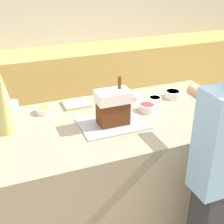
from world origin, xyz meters
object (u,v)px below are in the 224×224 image
at_px(baking_tray, 113,123).
at_px(candy_bowl_behind_tray, 44,110).
at_px(candy_bowl_far_right, 155,99).
at_px(cookbook, 76,104).
at_px(candy_bowl_center_rear, 173,94).
at_px(gingerbread_house, 113,106).
at_px(decorative_tree, 4,102).
at_px(candy_bowl_front_corner, 147,107).
at_px(mug, 14,106).
at_px(candy_bowl_far_left, 135,97).

distance_m(baking_tray, candy_bowl_behind_tray, 0.52).
xyz_separation_m(candy_bowl_far_right, cookbook, (-0.58, 0.17, -0.01)).
bearing_deg(baking_tray, candy_bowl_behind_tray, 139.03).
bearing_deg(candy_bowl_center_rear, gingerbread_house, -158.38).
height_order(baking_tray, candy_bowl_center_rear, candy_bowl_center_rear).
relative_size(decorative_tree, candy_bowl_front_corner, 3.26).
distance_m(decorative_tree, mug, 0.31).
bearing_deg(gingerbread_house, baking_tray, -157.95).
relative_size(candy_bowl_behind_tray, cookbook, 0.62).
bearing_deg(candy_bowl_front_corner, candy_bowl_far_right, 42.88).
height_order(candy_bowl_behind_tray, candy_bowl_far_right, candy_bowl_behind_tray).
xyz_separation_m(baking_tray, candy_bowl_behind_tray, (-0.39, 0.34, 0.02)).
distance_m(baking_tray, candy_bowl_center_rear, 0.65).
bearing_deg(decorative_tree, baking_tray, -14.81).
height_order(candy_bowl_far_right, mug, mug).
xyz_separation_m(baking_tray, candy_bowl_center_rear, (0.61, 0.24, 0.03)).
bearing_deg(gingerbread_house, candy_bowl_front_corner, 17.03).
distance_m(candy_bowl_behind_tray, candy_bowl_center_rear, 1.01).
bearing_deg(baking_tray, mug, 143.73).
xyz_separation_m(candy_bowl_far_right, candy_bowl_far_left, (-0.12, 0.10, 0.00)).
bearing_deg(decorative_tree, candy_bowl_far_right, 2.30).
distance_m(candy_bowl_far_right, cookbook, 0.60).
xyz_separation_m(baking_tray, candy_bowl_far_right, (0.44, 0.22, 0.02)).
bearing_deg(cookbook, candy_bowl_behind_tray, -170.00).
relative_size(baking_tray, decorative_tree, 1.12).
bearing_deg(candy_bowl_far_right, cookbook, 163.88).
bearing_deg(candy_bowl_behind_tray, mug, 154.81).
bearing_deg(baking_tray, gingerbread_house, 22.05).
bearing_deg(decorative_tree, cookbook, 22.57).
bearing_deg(candy_bowl_center_rear, candy_bowl_far_left, 165.20).
bearing_deg(gingerbread_house, decorative_tree, 165.21).
distance_m(gingerbread_house, decorative_tree, 0.68).
bearing_deg(cookbook, candy_bowl_far_left, -8.16).
relative_size(candy_bowl_front_corner, cookbook, 0.63).
bearing_deg(candy_bowl_behind_tray, candy_bowl_front_corner, -19.74).
relative_size(cookbook, mug, 2.28).
bearing_deg(baking_tray, candy_bowl_far_left, 45.35).
xyz_separation_m(decorative_tree, cookbook, (0.51, 0.21, -0.19)).
height_order(candy_bowl_center_rear, candy_bowl_front_corner, same).
height_order(decorative_tree, candy_bowl_far_right, decorative_tree).
xyz_separation_m(gingerbread_house, candy_bowl_front_corner, (0.30, 0.09, -0.10)).
bearing_deg(candy_bowl_far_left, candy_bowl_center_rear, -14.80).
relative_size(decorative_tree, candy_bowl_far_right, 3.98).
distance_m(gingerbread_house, candy_bowl_far_right, 0.50).
bearing_deg(mug, decorative_tree, -103.13).
relative_size(decorative_tree, mug, 4.67).
height_order(candy_bowl_behind_tray, candy_bowl_front_corner, candy_bowl_front_corner).
height_order(baking_tray, gingerbread_house, gingerbread_house).
height_order(candy_bowl_far_right, candy_bowl_center_rear, candy_bowl_center_rear).
relative_size(baking_tray, mug, 5.25).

